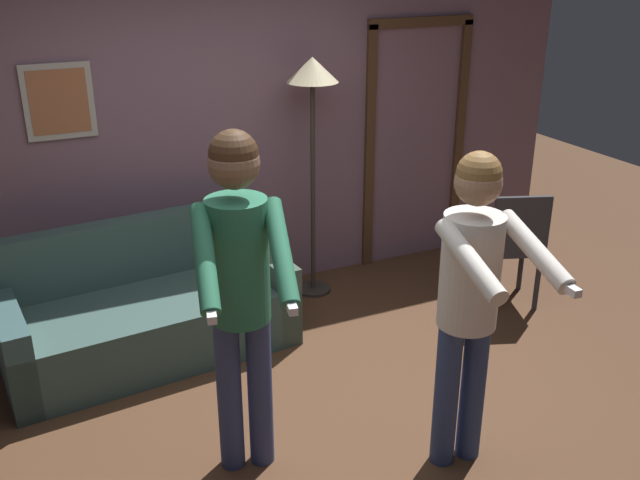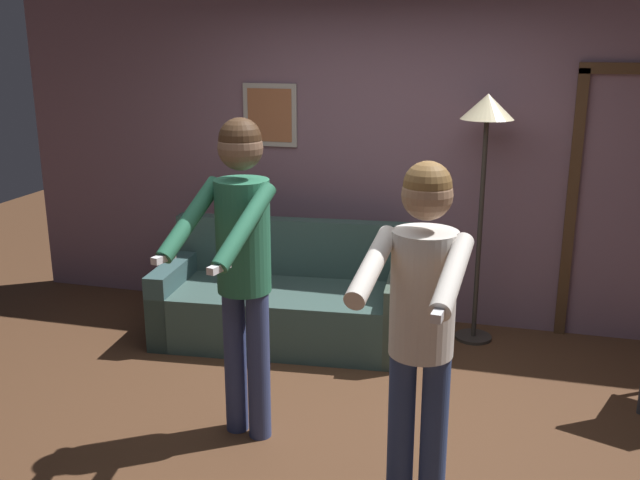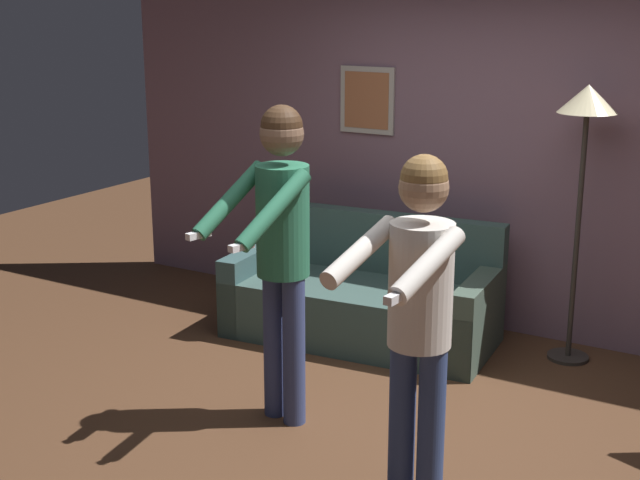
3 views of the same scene
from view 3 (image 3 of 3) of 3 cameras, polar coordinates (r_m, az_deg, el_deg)
name	(u,v)px [view 3 (image 3 of 3)]	position (r m, az deg, el deg)	size (l,w,h in m)	color
ground_plane	(361,426)	(5.28, 2.63, -11.79)	(12.00, 12.00, 0.00)	#533420
back_wall_assembly	(492,155)	(6.57, 10.92, 5.36)	(6.40, 0.10, 2.60)	slate
couch	(363,301)	(6.47, 2.76, -3.90)	(1.97, 1.01, 0.87)	#3A544E
torchiere_lamp	(586,126)	(6.00, 16.65, 7.00)	(0.38, 0.38, 1.87)	#332D28
person_standing_left	(280,233)	(4.96, -2.55, 0.48)	(0.53, 0.72, 1.84)	navy
person_standing_right	(418,300)	(4.12, 6.31, -3.86)	(0.48, 0.74, 1.73)	navy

